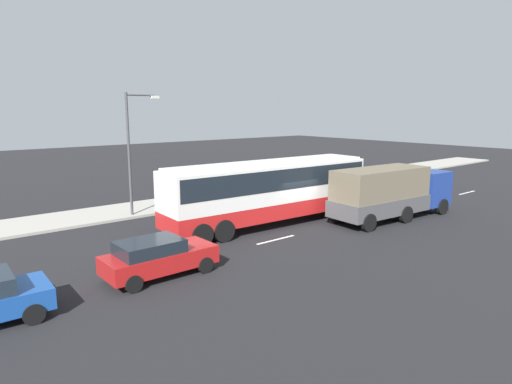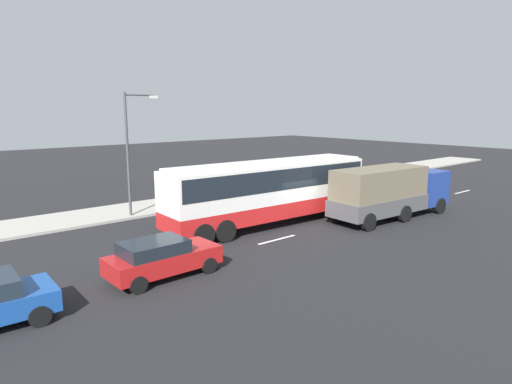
{
  "view_description": "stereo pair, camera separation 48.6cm",
  "coord_description": "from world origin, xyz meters",
  "px_view_note": "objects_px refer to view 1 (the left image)",
  "views": [
    {
      "loc": [
        -16.57,
        -17.21,
        6.29
      ],
      "look_at": [
        -1.59,
        1.15,
        1.85
      ],
      "focal_mm": 31.07,
      "sensor_mm": 36.0,
      "label": 1
    },
    {
      "loc": [
        -16.95,
        -16.9,
        6.29
      ],
      "look_at": [
        -1.59,
        1.15,
        1.85
      ],
      "focal_mm": 31.07,
      "sensor_mm": 36.0,
      "label": 2
    }
  ],
  "objects_px": {
    "cargo_truck": "(391,191)",
    "pedestrian_near_curb": "(176,186)",
    "street_lamp": "(132,145)",
    "car_red_compact": "(158,257)",
    "coach_bus": "(270,186)"
  },
  "relations": [
    {
      "from": "pedestrian_near_curb",
      "to": "street_lamp",
      "type": "bearing_deg",
      "value": 171.0
    },
    {
      "from": "cargo_truck",
      "to": "car_red_compact",
      "type": "relative_size",
      "value": 2.0
    },
    {
      "from": "cargo_truck",
      "to": "pedestrian_near_curb",
      "type": "bearing_deg",
      "value": 126.52
    },
    {
      "from": "car_red_compact",
      "to": "street_lamp",
      "type": "xyz_separation_m",
      "value": [
        3.44,
        9.63,
        3.46
      ]
    },
    {
      "from": "pedestrian_near_curb",
      "to": "street_lamp",
      "type": "distance_m",
      "value": 5.15
    },
    {
      "from": "coach_bus",
      "to": "street_lamp",
      "type": "relative_size",
      "value": 1.75
    },
    {
      "from": "coach_bus",
      "to": "street_lamp",
      "type": "distance_m",
      "value": 8.42
    },
    {
      "from": "coach_bus",
      "to": "pedestrian_near_curb",
      "type": "height_order",
      "value": "coach_bus"
    },
    {
      "from": "car_red_compact",
      "to": "cargo_truck",
      "type": "bearing_deg",
      "value": -1.8
    },
    {
      "from": "cargo_truck",
      "to": "pedestrian_near_curb",
      "type": "distance_m",
      "value": 13.87
    },
    {
      "from": "pedestrian_near_curb",
      "to": "cargo_truck",
      "type": "bearing_deg",
      "value": -91.5
    },
    {
      "from": "cargo_truck",
      "to": "street_lamp",
      "type": "bearing_deg",
      "value": 142.36
    },
    {
      "from": "cargo_truck",
      "to": "street_lamp",
      "type": "xyz_separation_m",
      "value": [
        -11.21,
        9.91,
        2.61
      ]
    },
    {
      "from": "car_red_compact",
      "to": "pedestrian_near_curb",
      "type": "distance_m",
      "value": 13.46
    },
    {
      "from": "car_red_compact",
      "to": "street_lamp",
      "type": "distance_m",
      "value": 10.8
    }
  ]
}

